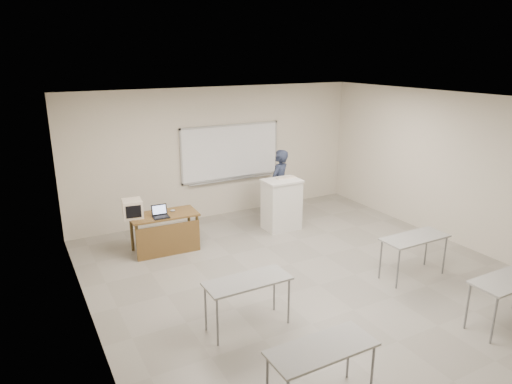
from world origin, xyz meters
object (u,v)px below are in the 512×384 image
instructor_desk (166,227)px  crt_monitor (133,208)px  whiteboard (231,153)px  keyboard (286,178)px  laptop (160,214)px  mouse (173,211)px  presenter (279,185)px  podium (281,204)px

instructor_desk → crt_monitor: (-0.55, 0.23, 0.39)m
whiteboard → instructor_desk: bearing=-144.9°
keyboard → laptop: bearing=-175.2°
laptop → mouse: (0.30, 0.18, -0.03)m
whiteboard → mouse: (-1.90, -1.32, -0.71)m
instructor_desk → presenter: size_ratio=0.78×
podium → crt_monitor: bearing=176.4°
instructor_desk → crt_monitor: size_ratio=3.12×
mouse → keyboard: (2.55, -0.07, 0.35)m
mouse → keyboard: keyboard is taller
laptop → whiteboard: bearing=36.9°
whiteboard → presenter: bearing=-50.1°
whiteboard → crt_monitor: (-2.65, -1.24, -0.57)m
crt_monitor → presenter: 3.44m
podium → keyboard: size_ratio=2.54×
instructor_desk → laptop: size_ratio=4.33×
instructor_desk → keyboard: keyboard is taller
crt_monitor → mouse: bearing=2.0°
whiteboard → laptop: 2.74m
podium → mouse: size_ratio=10.79×
whiteboard → laptop: size_ratio=8.41×
laptop → keyboard: (2.85, 0.11, 0.32)m
whiteboard → podium: whiteboard is taller
laptop → keyboard: 2.87m
mouse → presenter: (2.67, 0.40, 0.05)m
presenter → laptop: bearing=-19.7°
keyboard → presenter: presenter is taller
whiteboard → podium: size_ratio=2.23×
whiteboard → laptop: (-2.20, -1.50, -0.68)m
keyboard → mouse: bearing=-178.9°
presenter → whiteboard: bearing=-80.7°
podium → keyboard: keyboard is taller
mouse → keyboard: 2.58m
podium → keyboard: (0.15, 0.08, 0.56)m
whiteboard → crt_monitor: 2.98m
crt_monitor → keyboard: (3.30, -0.15, 0.21)m
crt_monitor → podium: bearing=3.6°
instructor_desk → presenter: 2.94m
mouse → crt_monitor: bearing=175.5°
whiteboard → mouse: whiteboard is taller
laptop → mouse: laptop is taller
whiteboard → instructor_desk: size_ratio=1.94×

